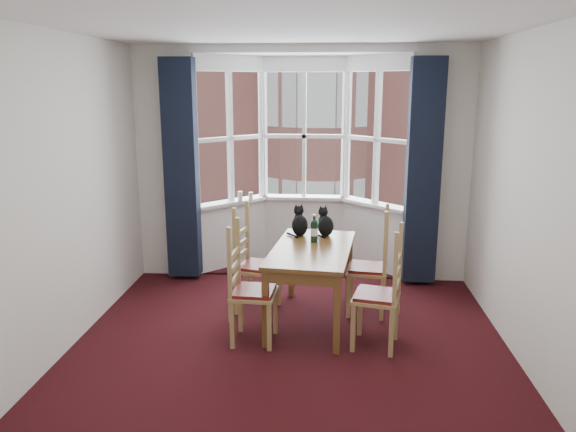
# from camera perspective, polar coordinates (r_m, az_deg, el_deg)

# --- Properties ---
(floor) EXTENTS (4.50, 4.50, 0.00)m
(floor) POSITION_cam_1_polar(r_m,az_deg,el_deg) (5.04, -0.07, -14.52)
(floor) COLOR black
(floor) RESTS_ON ground
(ceiling) EXTENTS (4.50, 4.50, 0.00)m
(ceiling) POSITION_cam_1_polar(r_m,az_deg,el_deg) (4.48, -0.08, 19.03)
(ceiling) COLOR white
(ceiling) RESTS_ON floor
(wall_left) EXTENTS (0.00, 4.50, 4.50)m
(wall_left) POSITION_cam_1_polar(r_m,az_deg,el_deg) (5.11, -23.06, 1.48)
(wall_left) COLOR silver
(wall_left) RESTS_ON floor
(wall_right) EXTENTS (0.00, 4.50, 4.50)m
(wall_right) POSITION_cam_1_polar(r_m,az_deg,el_deg) (4.84, 24.25, 0.76)
(wall_right) COLOR silver
(wall_right) RESTS_ON floor
(wall_near) EXTENTS (4.00, 0.00, 4.00)m
(wall_near) POSITION_cam_1_polar(r_m,az_deg,el_deg) (2.42, -4.13, -9.97)
(wall_near) COLOR silver
(wall_near) RESTS_ON floor
(wall_back_pier_left) EXTENTS (0.70, 0.12, 2.80)m
(wall_back_pier_left) POSITION_cam_1_polar(r_m,az_deg,el_deg) (7.05, -12.23, 5.23)
(wall_back_pier_left) COLOR silver
(wall_back_pier_left) RESTS_ON floor
(wall_back_pier_right) EXTENTS (0.70, 0.12, 2.80)m
(wall_back_pier_right) POSITION_cam_1_polar(r_m,az_deg,el_deg) (6.89, 15.24, 4.89)
(wall_back_pier_right) COLOR silver
(wall_back_pier_right) RESTS_ON floor
(bay_window) EXTENTS (2.76, 0.94, 2.80)m
(bay_window) POSITION_cam_1_polar(r_m,az_deg,el_deg) (7.27, 1.55, 5.77)
(bay_window) COLOR white
(bay_window) RESTS_ON floor
(curtain_left) EXTENTS (0.38, 0.22, 2.60)m
(curtain_left) POSITION_cam_1_polar(r_m,az_deg,el_deg) (6.82, -10.77, 4.62)
(curtain_left) COLOR black
(curtain_left) RESTS_ON floor
(curtain_right) EXTENTS (0.38, 0.22, 2.60)m
(curtain_right) POSITION_cam_1_polar(r_m,az_deg,el_deg) (6.68, 13.56, 4.30)
(curtain_right) COLOR black
(curtain_right) RESTS_ON floor
(dining_table) EXTENTS (0.90, 1.47, 0.78)m
(dining_table) POSITION_cam_1_polar(r_m,az_deg,el_deg) (5.57, 2.44, -4.19)
(dining_table) COLOR brown
(dining_table) RESTS_ON floor
(chair_left_near) EXTENTS (0.42, 0.44, 0.92)m
(chair_left_near) POSITION_cam_1_polar(r_m,az_deg,el_deg) (5.24, -4.47, -7.78)
(chair_left_near) COLOR tan
(chair_left_near) RESTS_ON floor
(chair_left_far) EXTENTS (0.48, 0.50, 0.92)m
(chair_left_far) POSITION_cam_1_polar(r_m,az_deg,el_deg) (5.95, -3.92, -5.16)
(chair_left_far) COLOR tan
(chair_left_far) RESTS_ON floor
(chair_right_near) EXTENTS (0.48, 0.50, 0.92)m
(chair_right_near) POSITION_cam_1_polar(r_m,az_deg,el_deg) (5.17, 9.94, -8.23)
(chair_right_near) COLOR tan
(chair_right_near) RESTS_ON floor
(chair_right_far) EXTENTS (0.45, 0.47, 0.92)m
(chair_right_far) POSITION_cam_1_polar(r_m,az_deg,el_deg) (5.90, 8.93, -5.45)
(chair_right_far) COLOR tan
(chair_right_far) RESTS_ON floor
(cat_left) EXTENTS (0.21, 0.27, 0.33)m
(cat_left) POSITION_cam_1_polar(r_m,az_deg,el_deg) (5.96, 1.19, -0.76)
(cat_left) COLOR black
(cat_left) RESTS_ON dining_table
(cat_right) EXTENTS (0.24, 0.27, 0.32)m
(cat_right) POSITION_cam_1_polar(r_m,az_deg,el_deg) (5.95, 3.82, -0.85)
(cat_right) COLOR black
(cat_right) RESTS_ON dining_table
(wine_bottle) EXTENTS (0.07, 0.07, 0.29)m
(wine_bottle) POSITION_cam_1_polar(r_m,az_deg,el_deg) (5.69, 2.68, -1.44)
(wine_bottle) COLOR black
(wine_bottle) RESTS_ON dining_table
(candle_tall) EXTENTS (0.06, 0.06, 0.13)m
(candle_tall) POSITION_cam_1_polar(r_m,az_deg,el_deg) (7.28, -4.89, 2.01)
(candle_tall) COLOR white
(candle_tall) RESTS_ON bay_window
(candle_short) EXTENTS (0.06, 0.06, 0.11)m
(candle_short) POSITION_cam_1_polar(r_m,az_deg,el_deg) (7.29, -3.80, 1.99)
(candle_short) COLOR white
(candle_short) RESTS_ON bay_window
(street) EXTENTS (80.00, 80.00, 0.00)m
(street) POSITION_cam_1_polar(r_m,az_deg,el_deg) (37.63, 3.60, 0.46)
(street) COLOR #333335
(street) RESTS_ON ground
(tenement_building) EXTENTS (18.40, 7.80, 15.20)m
(tenement_building) POSITION_cam_1_polar(r_m,az_deg,el_deg) (18.47, 3.23, 10.94)
(tenement_building) COLOR #9E5C51
(tenement_building) RESTS_ON street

